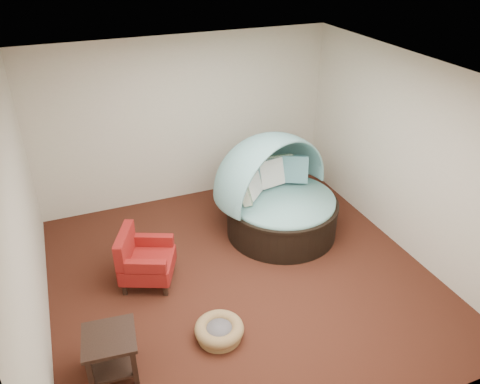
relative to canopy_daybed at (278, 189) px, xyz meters
name	(u,v)px	position (x,y,z in m)	size (l,w,h in m)	color
floor	(242,277)	(-0.96, -0.89, -0.73)	(5.00, 5.00, 0.00)	#411D12
wall_back	(185,121)	(-0.96, 1.61, 0.67)	(5.00, 5.00, 0.00)	beige
wall_front	(359,330)	(-0.96, -3.39, 0.67)	(5.00, 5.00, 0.00)	beige
wall_left	(24,232)	(-3.46, -0.89, 0.67)	(5.00, 5.00, 0.00)	beige
wall_right	(406,156)	(1.54, -0.89, 0.67)	(5.00, 5.00, 0.00)	beige
ceiling	(242,76)	(-0.96, -0.89, 2.07)	(5.00, 5.00, 0.00)	white
canopy_daybed	(278,189)	(0.00, 0.00, 0.00)	(2.22, 2.18, 1.57)	black
pet_basket	(219,330)	(-1.61, -1.80, -0.62)	(0.68, 0.68, 0.20)	olive
red_armchair	(143,260)	(-2.20, -0.47, -0.37)	(0.89, 0.89, 0.79)	black
side_table	(111,349)	(-2.83, -1.83, -0.39)	(0.60, 0.60, 0.53)	black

